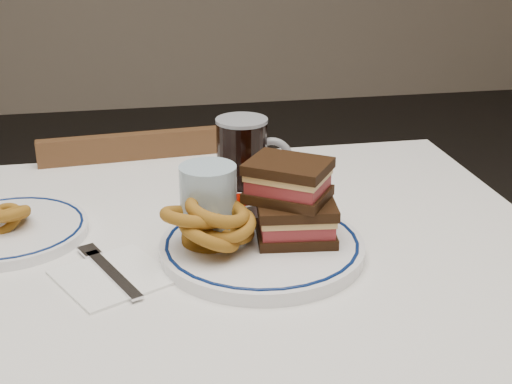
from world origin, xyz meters
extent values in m
cube|color=silver|center=(0.00, 0.00, 0.73)|extent=(1.26, 0.86, 0.03)
cylinder|color=#462B16|center=(0.54, 0.34, 0.35)|extent=(0.06, 0.06, 0.71)
cube|color=silver|center=(0.00, 0.43, 0.65)|extent=(1.26, 0.01, 0.17)
cube|color=#462B16|center=(-0.01, 0.59, 0.38)|extent=(0.40, 0.40, 0.04)
cylinder|color=#462B16|center=(0.13, 0.76, 0.18)|extent=(0.03, 0.03, 0.36)
cylinder|color=#462B16|center=(0.16, 0.44, 0.18)|extent=(0.03, 0.03, 0.36)
cylinder|color=#462B16|center=(-0.18, 0.73, 0.18)|extent=(0.03, 0.03, 0.36)
cube|color=#462B16|center=(0.00, 0.42, 0.60)|extent=(0.37, 0.06, 0.41)
cylinder|color=white|center=(0.17, -0.03, 0.76)|extent=(0.30, 0.30, 0.02)
torus|color=#0B1D52|center=(0.17, -0.03, 0.77)|extent=(0.28, 0.28, 0.01)
cube|color=black|center=(0.23, -0.03, 0.78)|extent=(0.12, 0.10, 0.02)
cube|color=maroon|center=(0.23, -0.03, 0.79)|extent=(0.11, 0.09, 0.02)
cube|color=tan|center=(0.23, -0.03, 0.81)|extent=(0.12, 0.10, 0.01)
cube|color=black|center=(0.23, -0.03, 0.82)|extent=(0.12, 0.10, 0.02)
cube|color=black|center=(0.22, -0.02, 0.84)|extent=(0.14, 0.14, 0.02)
cube|color=maroon|center=(0.22, -0.02, 0.85)|extent=(0.13, 0.13, 0.02)
cube|color=tan|center=(0.22, -0.02, 0.87)|extent=(0.14, 0.13, 0.01)
cube|color=black|center=(0.22, -0.02, 0.88)|extent=(0.14, 0.14, 0.02)
torus|color=brown|center=(0.10, -0.02, 0.78)|extent=(0.09, 0.09, 0.07)
torus|color=brown|center=(0.12, -0.03, 0.79)|extent=(0.09, 0.09, 0.04)
torus|color=brown|center=(0.09, -0.06, 0.80)|extent=(0.09, 0.09, 0.06)
torus|color=brown|center=(0.12, -0.05, 0.81)|extent=(0.09, 0.09, 0.04)
torus|color=brown|center=(0.07, -0.04, 0.82)|extent=(0.10, 0.09, 0.05)
torus|color=brown|center=(0.11, -0.04, 0.83)|extent=(0.10, 0.09, 0.04)
cylinder|color=silver|center=(0.16, 0.05, 0.79)|extent=(0.06, 0.06, 0.03)
cylinder|color=#870C02|center=(0.16, 0.05, 0.80)|extent=(0.05, 0.05, 0.01)
cylinder|color=black|center=(0.18, 0.17, 0.82)|extent=(0.09, 0.09, 0.14)
cylinder|color=gray|center=(0.18, 0.17, 0.89)|extent=(0.09, 0.09, 0.01)
torus|color=gray|center=(0.23, 0.17, 0.83)|extent=(0.08, 0.03, 0.07)
cylinder|color=#A4C1D3|center=(0.10, 0.00, 0.82)|extent=(0.08, 0.08, 0.13)
cylinder|color=white|center=(-0.20, 0.10, 0.76)|extent=(0.24, 0.24, 0.02)
torus|color=#0B1D52|center=(-0.20, 0.10, 0.77)|extent=(0.23, 0.23, 0.00)
torus|color=brown|center=(-0.20, 0.11, 0.78)|extent=(0.07, 0.07, 0.03)
torus|color=brown|center=(-0.19, 0.09, 0.79)|extent=(0.07, 0.07, 0.04)
cube|color=white|center=(-0.04, -0.06, 0.75)|extent=(0.19, 0.19, 0.00)
cube|color=silver|center=(-0.04, -0.06, 0.76)|extent=(0.08, 0.15, 0.00)
cube|color=silver|center=(-0.07, 0.01, 0.76)|extent=(0.04, 0.04, 0.00)
camera|label=1|loc=(-0.01, -0.95, 1.23)|focal=50.00mm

